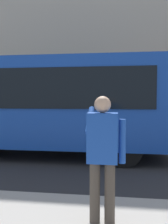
{
  "coord_description": "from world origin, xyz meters",
  "views": [
    {
      "loc": [
        -1.19,
        7.68,
        1.81
      ],
      "look_at": [
        -0.07,
        -0.29,
        1.39
      ],
      "focal_mm": 39.83,
      "sensor_mm": 36.0,
      "label": 1
    }
  ],
  "objects": [
    {
      "name": "ground_plane",
      "position": [
        0.0,
        0.0,
        0.0
      ],
      "size": [
        60.0,
        60.0,
        0.0
      ],
      "primitive_type": "plane",
      "color": "#2B2B2D"
    },
    {
      "name": "building_facade_far",
      "position": [
        -0.02,
        -6.8,
        5.99
      ],
      "size": [
        28.0,
        1.55,
        12.0
      ],
      "color": "beige",
      "rests_on": "ground_plane"
    },
    {
      "name": "red_bus",
      "position": [
        1.69,
        -0.03,
        1.68
      ],
      "size": [
        9.05,
        2.54,
        3.08
      ],
      "color": "#1947AD",
      "rests_on": "ground_plane"
    },
    {
      "name": "pedestrian_photographer",
      "position": [
        -0.99,
        4.41,
        1.14
      ],
      "size": [
        0.53,
        0.52,
        1.7
      ],
      "color": "#4C4238",
      "rests_on": "sidewalk_curb"
    }
  ]
}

